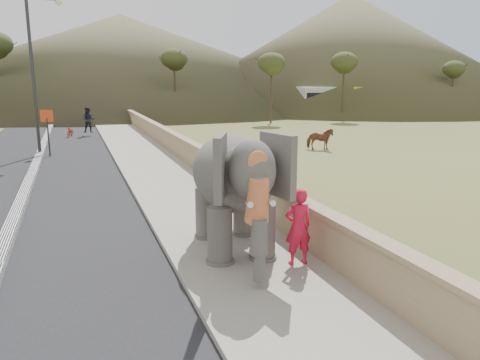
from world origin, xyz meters
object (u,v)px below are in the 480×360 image
at_px(cow, 320,139).
at_px(elephant_and_man, 234,190).
at_px(lamppost, 38,60).
at_px(motorcyclist, 81,124).

bearing_deg(cow, elephant_and_man, 175.36).
xyz_separation_m(lamppost, cow, (14.45, -3.12, -4.25)).
relative_size(elephant_and_man, motorcyclist, 1.81).
bearing_deg(lamppost, motorcyclist, 76.23).
relative_size(lamppost, elephant_and_man, 2.03).
distance_m(elephant_and_man, motorcyclist, 24.84).
bearing_deg(elephant_and_man, lamppost, 105.82).
bearing_deg(cow, lamppost, 109.00).
height_order(elephant_and_man, motorcyclist, elephant_and_man).
bearing_deg(motorcyclist, cow, -41.87).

